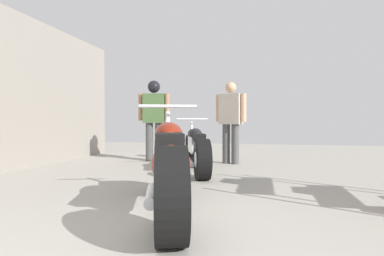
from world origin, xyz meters
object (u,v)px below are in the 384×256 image
Objects in this scene: motorcycle_maroon_cruiser at (169,166)px; mechanic_in_blue at (231,118)px; mechanic_with_helmet at (154,113)px; motorcycle_black_naked at (197,150)px.

motorcycle_maroon_cruiser is 3.71m from mechanic_in_blue.
mechanic_in_blue is 1.69m from mechanic_with_helmet.
mechanic_with_helmet is at bearing 176.73° from mechanic_in_blue.
mechanic_in_blue reaches higher than motorcycle_black_naked.
mechanic_in_blue is (0.21, 3.67, 0.50)m from motorcycle_maroon_cruiser.
motorcycle_black_naked is 1.50m from mechanic_in_blue.
motorcycle_maroon_cruiser is 1.25× the size of mechanic_with_helmet.
mechanic_in_blue is at bearing 86.70° from motorcycle_maroon_cruiser.
motorcycle_black_naked is at bearing 95.51° from motorcycle_maroon_cruiser.
motorcycle_black_naked is (-0.23, 2.35, -0.05)m from motorcycle_maroon_cruiser.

